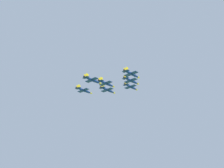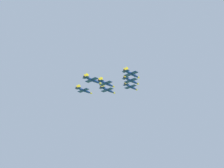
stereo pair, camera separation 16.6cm
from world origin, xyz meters
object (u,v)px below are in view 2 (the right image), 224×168
jet_right_outer (132,74)px  jet_left_outer (84,90)px  jet_trailing (93,80)px  jet_left_wingman (108,90)px  jet_lead (131,87)px  jet_slot_rear (106,84)px  jet_right_wingman (131,81)px

jet_right_outer → jet_left_outer: bearing=89.9°
jet_left_outer → jet_trailing: 28.26m
jet_left_wingman → jet_left_outer: (-18.03, 4.83, -1.32)m
jet_lead → jet_right_outer: jet_lead is taller
jet_slot_rear → jet_trailing: 14.37m
jet_left_wingman → jet_right_wingman: (10.35, -21.84, 0.53)m
jet_trailing → jet_right_wingman: bearing=-22.2°
jet_right_wingman → jet_trailing: size_ratio=1.02×
jet_right_wingman → jet_slot_rear: 18.95m
jet_left_wingman → jet_trailing: size_ratio=1.00×
jet_slot_rear → jet_left_wingman: bearing=41.0°
jet_lead → jet_slot_rear: size_ratio=0.97×
jet_left_outer → jet_slot_rear: (10.35, -21.84, -1.44)m
jet_trailing → jet_right_outer: bearing=-58.7°
jet_right_outer → jet_lead: bearing=40.3°
jet_lead → jet_right_outer: size_ratio=0.98×
jet_right_outer → jet_slot_rear: 24.17m
jet_left_outer → jet_trailing: (-2.50, -27.93, -3.51)m
jet_lead → jet_right_wingman: bearing=-140.1°
jet_right_outer → jet_trailing: jet_right_outer is taller
jet_lead → jet_trailing: 43.50m
jet_left_wingman → jet_right_wingman: size_ratio=0.98×
jet_left_wingman → jet_trailing: 31.28m
jet_right_outer → jet_trailing: 28.11m
jet_right_wingman → jet_right_outer: (-7.67, -17.01, -3.44)m
jet_right_wingman → jet_right_outer: jet_right_wingman is taller
jet_right_outer → jet_left_wingman: bearing=68.5°
jet_right_outer → jet_right_wingman: bearing=40.3°
jet_lead → jet_left_wingman: bearing=139.1°
jet_lead → jet_trailing: jet_lead is taller
jet_right_wingman → jet_trailing: 31.36m
jet_left_outer → jet_trailing: size_ratio=0.99×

